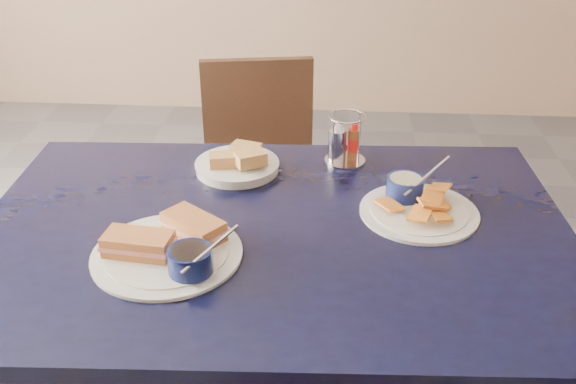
# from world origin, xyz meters

# --- Properties ---
(dining_table) EXTENTS (1.38, 0.95, 0.75)m
(dining_table) POSITION_xyz_m (-0.23, -0.12, 0.69)
(dining_table) COLOR black
(dining_table) RESTS_ON ground
(chair_far) EXTENTS (0.46, 0.44, 0.84)m
(chair_far) POSITION_xyz_m (-0.35, 0.74, 0.48)
(chair_far) COLOR black
(chair_far) RESTS_ON ground
(sandwich_plate) EXTENTS (0.32, 0.32, 0.12)m
(sandwich_plate) POSITION_xyz_m (-0.44, -0.24, 0.77)
(sandwich_plate) COLOR white
(sandwich_plate) RESTS_ON dining_table
(plantain_plate) EXTENTS (0.28, 0.28, 0.12)m
(plantain_plate) POSITION_xyz_m (0.09, -0.01, 0.77)
(plantain_plate) COLOR white
(plantain_plate) RESTS_ON dining_table
(bread_basket) EXTENTS (0.22, 0.22, 0.07)m
(bread_basket) POSITION_xyz_m (-0.35, 0.15, 0.77)
(bread_basket) COLOR white
(bread_basket) RESTS_ON dining_table
(condiment_caddy) EXTENTS (0.11, 0.11, 0.14)m
(condiment_caddy) POSITION_xyz_m (-0.08, 0.23, 0.81)
(condiment_caddy) COLOR silver
(condiment_caddy) RESTS_ON dining_table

